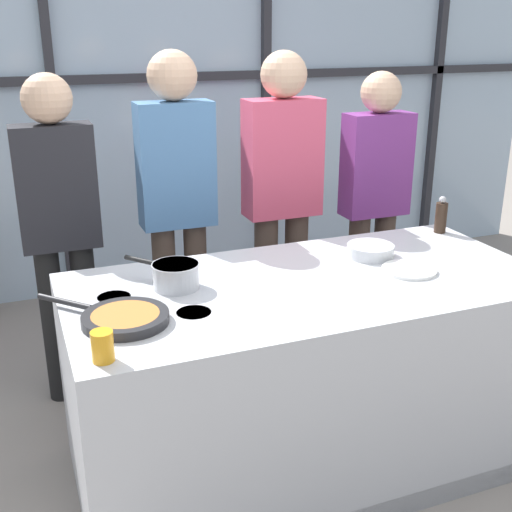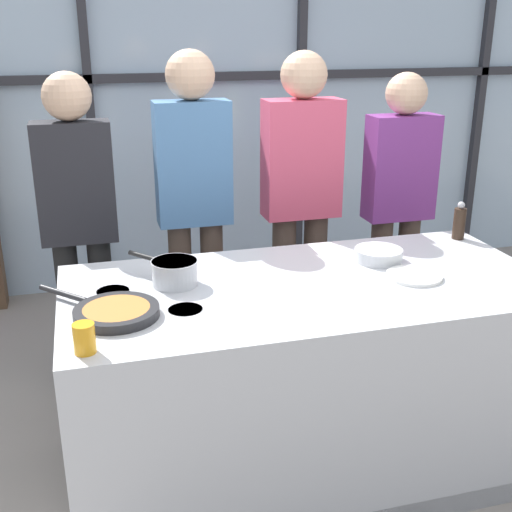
% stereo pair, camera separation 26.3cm
% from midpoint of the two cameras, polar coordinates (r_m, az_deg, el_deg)
% --- Properties ---
extents(ground_plane, '(18.00, 18.00, 0.00)m').
position_cam_midpoint_polar(ground_plane, '(3.09, 1.72, -17.75)').
color(ground_plane, gray).
extents(back_window_wall, '(6.40, 0.10, 2.80)m').
position_cam_midpoint_polar(back_window_wall, '(4.78, -9.78, 13.79)').
color(back_window_wall, silver).
rests_on(back_window_wall, ground_plane).
extents(demo_island, '(1.99, 0.94, 0.89)m').
position_cam_midpoint_polar(demo_island, '(2.84, 1.79, -10.63)').
color(demo_island, silver).
rests_on(demo_island, ground_plane).
extents(spectator_far_left, '(0.38, 0.24, 1.68)m').
position_cam_midpoint_polar(spectator_far_left, '(3.34, -19.23, 3.07)').
color(spectator_far_left, black).
rests_on(spectator_far_left, ground_plane).
extents(spectator_center_left, '(0.39, 0.25, 1.78)m').
position_cam_midpoint_polar(spectator_center_left, '(3.39, -9.24, 5.26)').
color(spectator_center_left, '#47382D').
rests_on(spectator_center_left, ground_plane).
extents(spectator_center_right, '(0.42, 0.25, 1.77)m').
position_cam_midpoint_polar(spectator_center_right, '(3.57, 0.22, 5.83)').
color(spectator_center_right, '#47382D').
rests_on(spectator_center_right, ground_plane).
extents(spectator_far_right, '(0.39, 0.23, 1.65)m').
position_cam_midpoint_polar(spectator_far_right, '(3.84, 8.58, 5.53)').
color(spectator_far_right, '#47382D').
rests_on(spectator_far_right, ground_plane).
extents(frying_pan, '(0.43, 0.46, 0.04)m').
position_cam_midpoint_polar(frying_pan, '(2.35, -14.87, -5.37)').
color(frying_pan, '#232326').
rests_on(frying_pan, demo_island).
extents(saucepan, '(0.26, 0.30, 0.10)m').
position_cam_midpoint_polar(saucepan, '(2.59, -10.09, -1.70)').
color(saucepan, silver).
rests_on(saucepan, demo_island).
extents(white_plate, '(0.23, 0.23, 0.01)m').
position_cam_midpoint_polar(white_plate, '(2.79, 10.86, -1.27)').
color(white_plate, white).
rests_on(white_plate, demo_island).
extents(mixing_bowl, '(0.21, 0.21, 0.06)m').
position_cam_midpoint_polar(mixing_bowl, '(2.93, 7.63, 0.49)').
color(mixing_bowl, silver).
rests_on(mixing_bowl, demo_island).
extents(pepper_grinder, '(0.06, 0.06, 0.19)m').
position_cam_midpoint_polar(pepper_grinder, '(3.33, 13.98, 3.40)').
color(pepper_grinder, '#332319').
rests_on(pepper_grinder, demo_island).
extents(juice_glass_near, '(0.07, 0.07, 0.10)m').
position_cam_midpoint_polar(juice_glass_near, '(2.10, -17.04, -7.78)').
color(juice_glass_near, orange).
rests_on(juice_glass_near, demo_island).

